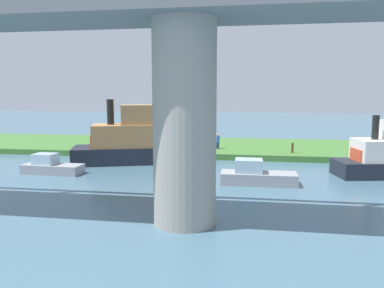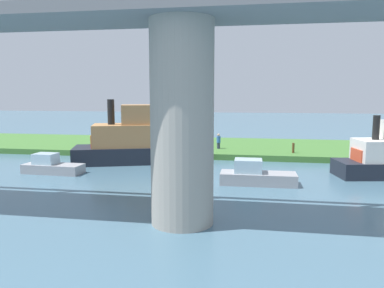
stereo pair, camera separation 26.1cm
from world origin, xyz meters
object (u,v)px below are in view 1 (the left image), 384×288
at_px(bridge_pylon, 185,124).
at_px(mooring_post, 292,148).
at_px(person_on_bank, 218,141).
at_px(pontoon_yellow, 256,175).
at_px(riverboat_paddlewheel, 141,139).
at_px(skiff_small, 51,166).

distance_m(bridge_pylon, mooring_post, 18.79).
relative_size(person_on_bank, pontoon_yellow, 0.30).
relative_size(bridge_pylon, mooring_post, 10.03).
bearing_deg(bridge_pylon, mooring_post, -109.71).
distance_m(person_on_bank, riverboat_paddlewheel, 7.75).
xyz_separation_m(bridge_pylon, riverboat_paddlewheel, (6.10, -13.75, -2.39)).
bearing_deg(mooring_post, person_on_bank, -12.54).
height_order(person_on_bank, riverboat_paddlewheel, riverboat_paddlewheel).
bearing_deg(person_on_bank, riverboat_paddlewheel, 41.45).
bearing_deg(pontoon_yellow, skiff_small, -3.45).
relative_size(bridge_pylon, riverboat_paddlewheel, 0.81).
distance_m(mooring_post, skiff_small, 19.44).
xyz_separation_m(mooring_post, pontoon_yellow, (3.14, 9.78, -0.38)).
bearing_deg(person_on_bank, mooring_post, 167.46).
relative_size(bridge_pylon, pontoon_yellow, 1.84).
relative_size(person_on_bank, mooring_post, 1.63).
height_order(riverboat_paddlewheel, pontoon_yellow, riverboat_paddlewheel).
relative_size(mooring_post, skiff_small, 0.20).
relative_size(bridge_pylon, skiff_small, 2.02).
xyz_separation_m(person_on_bank, pontoon_yellow, (-3.42, 11.24, -0.65)).
bearing_deg(pontoon_yellow, mooring_post, -107.78).
distance_m(pontoon_yellow, skiff_small, 14.15).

